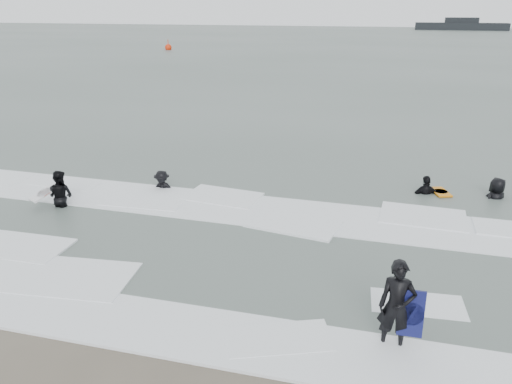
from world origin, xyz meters
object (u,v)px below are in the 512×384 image
(surfer_centre, at_px, (392,347))
(surfer_wading, at_px, (62,206))
(surfer_breaker, at_px, (163,190))
(buoy, at_px, (168,47))
(surfer_right_near, at_px, (426,195))
(surfer_right_far, at_px, (495,199))
(vessel_horizon, at_px, (461,26))

(surfer_centre, relative_size, surfer_wading, 1.06)
(surfer_breaker, relative_size, buoy, 0.97)
(surfer_wading, xyz_separation_m, surfer_right_near, (11.90, 4.52, 0.00))
(buoy, bearing_deg, surfer_right_near, -56.75)
(surfer_breaker, bearing_deg, surfer_right_far, 9.80)
(surfer_breaker, height_order, buoy, buoy)
(surfer_breaker, bearing_deg, surfer_wading, -138.78)
(surfer_right_near, bearing_deg, surfer_breaker, -5.59)
(surfer_centre, xyz_separation_m, buoy, (-34.37, 63.01, 0.42))
(surfer_wading, distance_m, buoy, 62.91)
(surfer_right_near, xyz_separation_m, vessel_horizon, (13.62, 134.49, 1.21))
(surfer_right_near, relative_size, vessel_horizon, 0.08)
(surfer_wading, height_order, buoy, buoy)
(surfer_right_near, distance_m, buoy, 64.42)
(surfer_breaker, bearing_deg, vessel_horizon, 78.86)
(surfer_right_near, bearing_deg, surfer_right_far, 166.83)
(surfer_wading, relative_size, surfer_breaker, 1.14)
(surfer_right_far, distance_m, buoy, 65.56)
(surfer_centre, bearing_deg, buoy, 118.85)
(surfer_centre, xyz_separation_m, surfer_right_near, (0.95, 9.14, 0.00))
(surfer_right_far, distance_m, vessel_horizon, 134.74)
(surfer_centre, bearing_deg, surfer_right_far, 70.79)
(surfer_breaker, height_order, surfer_right_near, surfer_right_near)
(vessel_horizon, bearing_deg, surfer_breaker, -99.54)
(surfer_centre, relative_size, surfer_breaker, 1.21)
(surfer_right_far, xyz_separation_m, vessel_horizon, (11.27, 134.27, 1.21))
(surfer_right_far, bearing_deg, vessel_horizon, -133.81)
(surfer_centre, height_order, surfer_right_near, surfer_centre)
(surfer_right_near, bearing_deg, surfer_centre, 65.57)
(surfer_wading, bearing_deg, buoy, -67.11)
(surfer_wading, relative_size, vessel_horizon, 0.08)
(surfer_right_far, bearing_deg, surfer_breaker, -27.60)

